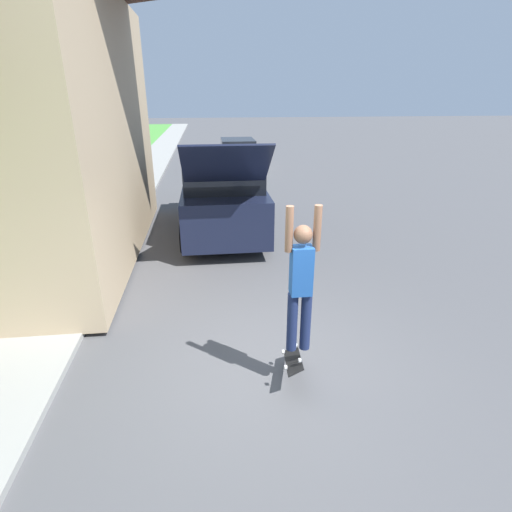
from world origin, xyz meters
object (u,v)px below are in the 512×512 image
object	(u,v)px
suv_parked	(222,191)
car_down_street	(238,154)
skateboarder	(301,280)
skateboard	(293,359)

from	to	relation	value
suv_parked	car_down_street	world-z (taller)	suv_parked
suv_parked	car_down_street	bearing A→B (deg)	83.14
suv_parked	car_down_street	xyz separation A→B (m)	(1.20, 9.96, -0.42)
skateboarder	car_down_street	bearing A→B (deg)	88.12
suv_parked	skateboarder	xyz separation A→B (m)	(0.66, -6.46, 0.42)
car_down_street	skateboard	size ratio (longest dim) A/B	5.46
car_down_street	skateboarder	xyz separation A→B (m)	(-0.54, -16.43, 0.84)
suv_parked	skateboard	bearing A→B (deg)	-84.48
skateboarder	skateboard	bearing A→B (deg)	121.18
suv_parked	skateboarder	size ratio (longest dim) A/B	3.09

